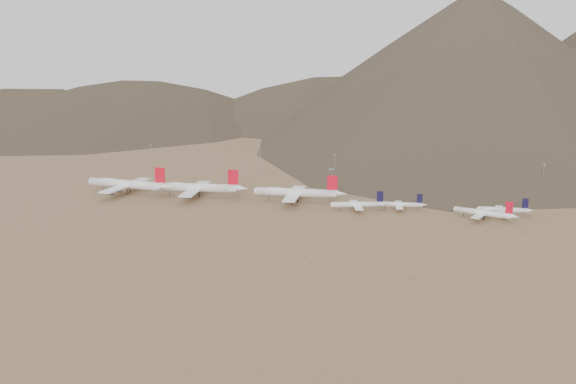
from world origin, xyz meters
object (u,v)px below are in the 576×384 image
(widebody_east, at_px, (296,192))
(narrowbody_a, at_px, (359,204))
(widebody_centre, at_px, (197,187))
(widebody_west, at_px, (128,184))
(narrowbody_b, at_px, (401,204))
(control_tower, at_px, (333,176))

(widebody_east, distance_m, narrowbody_a, 53.08)
(widebody_centre, relative_size, widebody_east, 1.06)
(widebody_east, xyz_separation_m, narrowbody_a, (51.40, -12.93, -2.84))
(widebody_west, distance_m, widebody_east, 140.26)
(widebody_east, bearing_deg, narrowbody_b, -8.12)
(widebody_west, xyz_separation_m, control_tower, (149.00, 97.18, -2.92))
(widebody_west, relative_size, narrowbody_b, 2.18)
(widebody_west, distance_m, narrowbody_a, 191.05)
(widebody_west, bearing_deg, narrowbody_a, 2.47)
(widebody_west, bearing_deg, widebody_east, 7.81)
(widebody_east, bearing_deg, control_tower, 76.45)
(narrowbody_b, distance_m, control_tower, 111.13)
(control_tower, bearing_deg, widebody_east, -96.38)
(widebody_west, height_order, widebody_centre, widebody_west)
(widebody_centre, height_order, narrowbody_b, widebody_centre)
(widebody_centre, distance_m, control_tower, 128.04)
(widebody_centre, relative_size, narrowbody_a, 1.86)
(narrowbody_a, relative_size, narrowbody_b, 1.13)
(widebody_west, bearing_deg, narrowbody_b, 5.46)
(widebody_east, xyz_separation_m, control_tower, (9.38, 83.81, -2.19))
(widebody_east, bearing_deg, narrowbody_a, -21.28)
(narrowbody_b, bearing_deg, widebody_west, 173.54)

